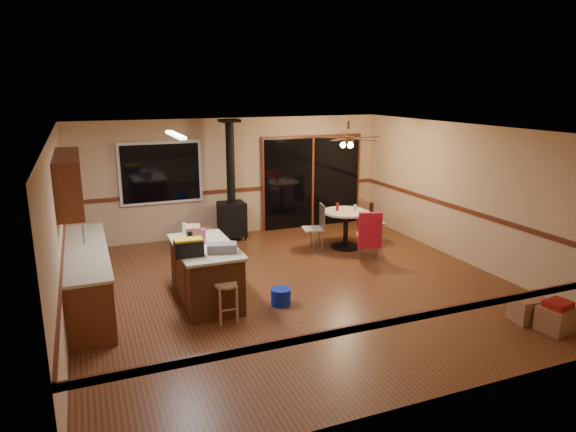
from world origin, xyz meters
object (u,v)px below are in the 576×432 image
toolbox_grey (222,248)px  dining_table (346,223)px  wood_stove (232,207)px  chair_near (370,230)px  chair_right (367,217)px  kitchen_island (206,273)px  bar_stool (226,302)px  box_corner_b (527,309)px  toolbox_black (189,248)px  blue_bucket (281,297)px  chair_left (318,222)px  box_corner_a (556,319)px  box_under_window (202,239)px

toolbox_grey → dining_table: 3.77m
wood_stove → dining_table: size_ratio=2.61×
chair_near → chair_right: (0.47, 0.92, 0.00)m
kitchen_island → bar_stool: kitchen_island is taller
box_corner_b → wood_stove: bearing=116.8°
kitchen_island → wood_stove: wood_stove is taller
toolbox_black → blue_bucket: (1.34, -0.19, -0.88)m
wood_stove → toolbox_grey: size_ratio=5.91×
chair_left → kitchen_island: bearing=-148.4°
toolbox_black → chair_near: toolbox_black is taller
chair_near → kitchen_island: bearing=-167.9°
chair_left → chair_right: 1.11m
kitchen_island → chair_right: (3.83, 1.64, 0.14)m
bar_stool → box_corner_a: bar_stool is taller
blue_bucket → box_under_window: (-0.48, 3.29, 0.07)m
box_corner_a → box_corner_b: size_ratio=1.07×
toolbox_grey → toolbox_black: size_ratio=1.05×
wood_stove → dining_table: 2.49m
bar_stool → chair_left: 3.64m
kitchen_island → chair_near: chair_near is taller
toolbox_black → box_corner_a: 5.19m
box_corner_b → box_under_window: bearing=124.6°
wood_stove → box_corner_a: (2.90, -5.87, -0.56)m
chair_right → box_under_window: size_ratio=1.43×
box_under_window → blue_bucket: bearing=-81.8°
toolbox_black → bar_stool: bearing=-46.0°
kitchen_island → box_corner_b: bearing=-30.9°
wood_stove → dining_table: (2.01, -1.46, -0.20)m
box_corner_b → kitchen_island: bearing=149.1°
chair_left → chair_near: (0.64, -0.95, 0.01)m
chair_right → blue_bucket: bearing=-141.4°
wood_stove → chair_near: size_ratio=3.60×
kitchen_island → toolbox_black: toolbox_black is taller
kitchen_island → box_corner_b: 4.76m
dining_table → box_corner_b: 4.12m
bar_stool → blue_bucket: bearing=14.4°
blue_bucket → dining_table: dining_table is taller
kitchen_island → toolbox_black: 0.76m
toolbox_black → bar_stool: 0.94m
box_under_window → kitchen_island: bearing=-101.4°
chair_left → box_corner_a: size_ratio=1.14×
chair_right → chair_near: bearing=-117.1°
toolbox_black → chair_right: (4.15, 2.05, -0.42)m
blue_bucket → box_under_window: bearing=98.2°
blue_bucket → dining_table: (2.30, 2.19, 0.40)m
dining_table → chair_near: bearing=-87.1°
bar_stool → chair_right: (3.73, 2.48, 0.31)m
toolbox_grey → bar_stool: bearing=-99.6°
blue_bucket → dining_table: 3.20m
blue_bucket → box_under_window: box_under_window is taller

